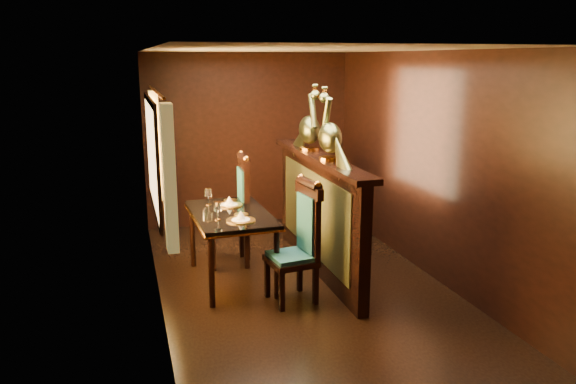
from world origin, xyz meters
name	(u,v)px	position (x,y,z in m)	size (l,w,h in m)	color
ground	(299,283)	(0.00, 0.00, 0.00)	(5.00, 5.00, 0.00)	black
room_shell	(292,141)	(-0.09, 0.02, 1.58)	(3.04, 5.04, 2.52)	black
partition	(318,211)	(0.32, 0.30, 0.71)	(0.26, 2.70, 1.36)	black
dining_table	(230,219)	(-0.70, 0.27, 0.72)	(0.86, 1.37, 0.99)	black
chair_left	(302,237)	(-0.10, -0.40, 0.66)	(0.51, 0.53, 1.27)	black
chair_right	(238,207)	(-0.52, 0.81, 0.70)	(0.50, 0.54, 1.35)	black
peacock_left	(330,124)	(0.33, -0.02, 1.74)	(0.24, 0.64, 0.77)	#1C5542
peacock_right	(310,117)	(0.33, 0.66, 1.75)	(0.25, 0.65, 0.78)	#1C5542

